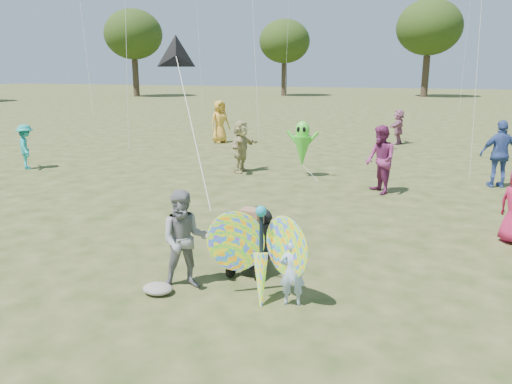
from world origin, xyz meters
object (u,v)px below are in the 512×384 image
Objects in this scene: crowd_d at (241,146)px; crowd_i at (26,147)px; jogging_stroller at (253,235)px; adult_man at (185,240)px; crowd_g at (220,122)px; alien_kite at (302,146)px; child_girl at (292,272)px; butterfly_kite at (261,256)px; crowd_j at (398,127)px; crowd_e at (380,160)px; crowd_c at (500,154)px.

crowd_d is 7.21m from crowd_i.
adult_man is at bearing -121.46° from jogging_stroller.
adult_man is at bearing -168.78° from crowd_i.
crowd_i is at bearing 156.33° from jogging_stroller.
crowd_g is 7.91m from alien_kite.
butterfly_kite is (-0.46, -0.03, 0.20)m from child_girl.
alien_kite is (-1.48, 8.48, 0.27)m from butterfly_kite.
crowd_d is 1.54× the size of jogging_stroller.
jogging_stroller is at bearing 6.26° from crowd_j.
jogging_stroller is (-1.47, -6.10, -0.31)m from crowd_e.
crowd_i reaches higher than jogging_stroller.
adult_man is 0.93× the size of crowd_d.
alien_kite is (-1.94, 8.45, 0.47)m from child_girl.
child_girl is at bearing -35.05° from crowd_e.
alien_kite is (9.01, 1.76, 0.22)m from crowd_i.
child_girl is 0.59× the size of crowd_d.
adult_man is 7.43m from crowd_e.
crowd_i is (-14.61, -2.22, -0.20)m from crowd_c.
crowd_g reaches higher than crowd_e.
crowd_e reaches higher than crowd_i.
alien_kite is at bearing 65.49° from adult_man.
crowd_i is at bearing -45.98° from child_girl.
crowd_e is 2.82m from alien_kite.
crowd_e is at bearing -28.70° from alien_kite.
crowd_d is 1.12× the size of crowd_i.
crowd_j is at bearing -106.06° from child_girl.
adult_man is 8.44m from alien_kite.
crowd_i is at bearing 117.98° from adult_man.
crowd_j is at bearing -37.89° from crowd_g.
jogging_stroller is (3.05, -7.56, -0.23)m from crowd_d.
crowd_j is (2.14, 16.52, -0.01)m from adult_man.
child_girl is 8.69m from alien_kite.
butterfly_kite is (-4.12, -8.95, -0.26)m from crowd_c.
crowd_g is at bearing -41.45° from crowd_c.
child_girl is at bearing 3.49° from butterfly_kite.
crowd_d is 0.96× the size of alien_kite.
crowd_d is 0.96× the size of butterfly_kite.
crowd_j is (7.64, 2.17, -0.18)m from crowd_g.
crowd_e is 1.23× the size of crowd_i.
crowd_c is 1.75× the size of jogging_stroller.
adult_man is 10.39m from crowd_c.
crowd_i is (-3.75, -7.67, -0.20)m from crowd_g.
butterfly_kite is at bearing -59.16° from jogging_stroller.
child_girl is at bearing -26.67° from adult_man.
alien_kite is at bearing 103.64° from jogging_stroller.
child_girl is at bearing 52.91° from crowd_c.
crowd_e is 11.49m from crowd_i.
butterfly_kite is (3.53, -8.59, -0.14)m from crowd_d.
crowd_c is 7.65m from crowd_d.
alien_kite reaches higher than crowd_i.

